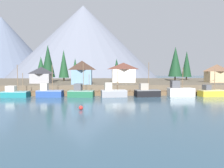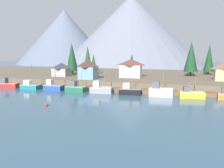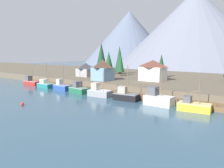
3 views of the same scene
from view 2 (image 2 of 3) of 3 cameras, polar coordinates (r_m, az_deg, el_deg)
ground_plane at (r=87.05m, az=2.32°, el=-0.08°), size 400.00×400.00×1.00m
dock at (r=69.78m, az=-1.31°, el=-1.30°), size 80.00×4.00×1.60m
shoreline_bank at (r=98.42m, az=4.04°, el=1.88°), size 400.00×56.00×2.50m
mountain_west_peak at (r=240.81m, az=-11.84°, el=11.51°), size 94.62×94.62×53.61m
mountain_central_peak at (r=193.90m, az=4.80°, el=13.14°), size 118.49×118.49×57.85m
fishing_boat_red at (r=83.16m, az=-24.74°, el=-0.08°), size 6.50×3.18×5.74m
fishing_boat_teal at (r=77.65m, az=-19.87°, el=-0.46°), size 6.35×3.33×7.95m
fishing_boat_blue at (r=73.10m, az=-14.54°, el=-0.66°), size 6.41×3.17×7.95m
fishing_boat_green at (r=69.20m, az=-9.12°, el=-0.96°), size 6.54×3.66×8.41m
fishing_boat_grey at (r=66.02m, az=-2.86°, el=-1.28°), size 6.56×3.83×6.96m
fishing_boat_black at (r=63.84m, az=4.39°, el=-1.61°), size 6.43×3.65×8.60m
fishing_boat_white at (r=62.87m, az=12.06°, el=-1.70°), size 6.27×3.14×7.27m
fishing_boat_yellow at (r=62.55m, az=19.27°, el=-2.40°), size 6.60×3.71×6.95m
house_blue at (r=79.25m, az=-6.06°, el=3.84°), size 6.00×5.84×6.96m
house_white at (r=84.72m, az=4.80°, el=4.04°), size 7.96×5.98×6.71m
house_grey at (r=90.52m, az=-12.57°, el=3.66°), size 6.29×5.74×5.23m
conifer_near_left at (r=102.37m, az=23.26°, el=6.01°), size 4.20×4.20×12.35m
conifer_near_right at (r=93.96m, az=19.31°, el=6.52°), size 5.41×5.41×13.41m
conifer_mid_left at (r=98.29m, az=-10.05°, el=6.85°), size 4.90×4.90×13.27m
conifer_mid_right at (r=102.45m, az=-6.13°, el=6.52°), size 3.96×3.96×12.05m
conifer_back_left at (r=111.48m, az=-9.93°, el=6.13°), size 4.00×4.00×9.70m
conifer_back_right at (r=94.41m, az=4.99°, el=5.44°), size 3.13×3.13×8.64m
conifer_centre at (r=94.81m, az=-4.66°, el=5.44°), size 2.72×2.72×8.56m
channel_buoy at (r=52.41m, az=-16.15°, el=-4.97°), size 0.70×0.70×0.70m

